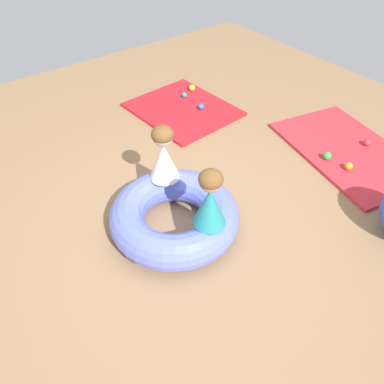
{
  "coord_description": "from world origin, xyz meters",
  "views": [
    {
      "loc": [
        2.02,
        -1.51,
        2.67
      ],
      "look_at": [
        -0.06,
        0.06,
        0.34
      ],
      "focal_mm": 36.51,
      "sensor_mm": 36.0,
      "label": 1
    }
  ],
  "objects_px": {
    "play_ball_teal": "(184,95)",
    "play_ball_yellow": "(192,88)",
    "child_in_white": "(164,154)",
    "play_ball_orange": "(349,166)",
    "child_in_teal": "(210,199)",
    "play_ball_red": "(367,143)",
    "play_ball_green": "(327,156)",
    "play_ball_blue": "(201,107)",
    "inflatable_cushion": "(174,216)"
  },
  "relations": [
    {
      "from": "child_in_teal",
      "to": "play_ball_yellow",
      "type": "xyz_separation_m",
      "value": [
        -2.36,
        1.6,
        -0.5
      ]
    },
    {
      "from": "child_in_teal",
      "to": "play_ball_blue",
      "type": "distance_m",
      "value": 2.38
    },
    {
      "from": "play_ball_red",
      "to": "play_ball_green",
      "type": "height_order",
      "value": "play_ball_green"
    },
    {
      "from": "inflatable_cushion",
      "to": "play_ball_orange",
      "type": "height_order",
      "value": "inflatable_cushion"
    },
    {
      "from": "play_ball_red",
      "to": "child_in_white",
      "type": "bearing_deg",
      "value": -105.49
    },
    {
      "from": "play_ball_red",
      "to": "play_ball_blue",
      "type": "xyz_separation_m",
      "value": [
        -1.82,
        -1.03,
        -0.0
      ]
    },
    {
      "from": "child_in_teal",
      "to": "play_ball_orange",
      "type": "bearing_deg",
      "value": -100.74
    },
    {
      "from": "inflatable_cushion",
      "to": "play_ball_orange",
      "type": "relative_size",
      "value": 13.43
    },
    {
      "from": "child_in_white",
      "to": "play_ball_red",
      "type": "relative_size",
      "value": 6.92
    },
    {
      "from": "inflatable_cushion",
      "to": "play_ball_teal",
      "type": "distance_m",
      "value": 2.43
    },
    {
      "from": "inflatable_cushion",
      "to": "play_ball_blue",
      "type": "relative_size",
      "value": 14.92
    },
    {
      "from": "play_ball_red",
      "to": "play_ball_orange",
      "type": "xyz_separation_m",
      "value": [
        0.15,
        -0.55,
        0.0
      ]
    },
    {
      "from": "play_ball_teal",
      "to": "play_ball_green",
      "type": "height_order",
      "value": "play_ball_green"
    },
    {
      "from": "play_ball_red",
      "to": "play_ball_green",
      "type": "bearing_deg",
      "value": -100.67
    },
    {
      "from": "child_in_white",
      "to": "play_ball_red",
      "type": "xyz_separation_m",
      "value": [
        0.66,
        2.37,
        -0.51
      ]
    },
    {
      "from": "play_ball_green",
      "to": "play_ball_teal",
      "type": "bearing_deg",
      "value": -168.56
    },
    {
      "from": "inflatable_cushion",
      "to": "play_ball_green",
      "type": "xyz_separation_m",
      "value": [
        0.2,
        1.93,
        -0.07
      ]
    },
    {
      "from": "inflatable_cushion",
      "to": "play_ball_teal",
      "type": "bearing_deg",
      "value": 141.67
    },
    {
      "from": "play_ball_teal",
      "to": "play_ball_red",
      "type": "xyz_separation_m",
      "value": [
        2.21,
        1.01,
        0.01
      ]
    },
    {
      "from": "child_in_white",
      "to": "play_ball_teal",
      "type": "bearing_deg",
      "value": -144.66
    },
    {
      "from": "play_ball_yellow",
      "to": "play_ball_orange",
      "type": "height_order",
      "value": "play_ball_yellow"
    },
    {
      "from": "play_ball_green",
      "to": "child_in_teal",
      "type": "bearing_deg",
      "value": -84.83
    },
    {
      "from": "play_ball_teal",
      "to": "play_ball_red",
      "type": "relative_size",
      "value": 0.87
    },
    {
      "from": "child_in_teal",
      "to": "play_ball_yellow",
      "type": "bearing_deg",
      "value": -42.04
    },
    {
      "from": "child_in_teal",
      "to": "play_ball_red",
      "type": "xyz_separation_m",
      "value": [
        -0.06,
        2.41,
        -0.5
      ]
    },
    {
      "from": "play_ball_yellow",
      "to": "play_ball_red",
      "type": "bearing_deg",
      "value": 19.35
    },
    {
      "from": "child_in_white",
      "to": "child_in_teal",
      "type": "bearing_deg",
      "value": 73.18
    },
    {
      "from": "inflatable_cushion",
      "to": "child_in_teal",
      "type": "bearing_deg",
      "value": 15.92
    },
    {
      "from": "child_in_white",
      "to": "play_ball_blue",
      "type": "xyz_separation_m",
      "value": [
        -1.16,
        1.34,
        -0.51
      ]
    },
    {
      "from": "play_ball_orange",
      "to": "play_ball_red",
      "type": "bearing_deg",
      "value": 105.32
    },
    {
      "from": "inflatable_cushion",
      "to": "child_in_white",
      "type": "height_order",
      "value": "child_in_white"
    },
    {
      "from": "child_in_white",
      "to": "play_ball_yellow",
      "type": "relative_size",
      "value": 6.22
    },
    {
      "from": "play_ball_yellow",
      "to": "play_ball_blue",
      "type": "height_order",
      "value": "play_ball_yellow"
    },
    {
      "from": "play_ball_red",
      "to": "play_ball_yellow",
      "type": "bearing_deg",
      "value": -160.65
    },
    {
      "from": "child_in_teal",
      "to": "child_in_white",
      "type": "distance_m",
      "value": 0.71
    },
    {
      "from": "child_in_teal",
      "to": "play_ball_blue",
      "type": "xyz_separation_m",
      "value": [
        -1.87,
        1.39,
        -0.5
      ]
    },
    {
      "from": "play_ball_teal",
      "to": "play_ball_yellow",
      "type": "bearing_deg",
      "value": 114.22
    },
    {
      "from": "play_ball_red",
      "to": "play_ball_green",
      "type": "xyz_separation_m",
      "value": [
        -0.11,
        -0.58,
        0.0
      ]
    },
    {
      "from": "inflatable_cushion",
      "to": "play_ball_yellow",
      "type": "height_order",
      "value": "inflatable_cushion"
    },
    {
      "from": "child_in_teal",
      "to": "inflatable_cushion",
      "type": "bearing_deg",
      "value": 8.09
    },
    {
      "from": "inflatable_cushion",
      "to": "play_ball_teal",
      "type": "xyz_separation_m",
      "value": [
        -1.9,
        1.51,
        -0.08
      ]
    },
    {
      "from": "inflatable_cushion",
      "to": "child_in_white",
      "type": "distance_m",
      "value": 0.57
    },
    {
      "from": "play_ball_yellow",
      "to": "child_in_teal",
      "type": "bearing_deg",
      "value": -34.21
    },
    {
      "from": "child_in_teal",
      "to": "play_ball_green",
      "type": "relative_size",
      "value": 6.05
    },
    {
      "from": "child_in_white",
      "to": "play_ball_orange",
      "type": "relative_size",
      "value": 6.33
    },
    {
      "from": "play_ball_red",
      "to": "play_ball_blue",
      "type": "bearing_deg",
      "value": -150.52
    },
    {
      "from": "play_ball_teal",
      "to": "play_ball_blue",
      "type": "distance_m",
      "value": 0.4
    },
    {
      "from": "play_ball_teal",
      "to": "play_ball_blue",
      "type": "bearing_deg",
      "value": -2.34
    },
    {
      "from": "play_ball_blue",
      "to": "inflatable_cushion",
      "type": "bearing_deg",
      "value": -44.65
    },
    {
      "from": "inflatable_cushion",
      "to": "play_ball_teal",
      "type": "relative_size",
      "value": 16.84
    }
  ]
}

